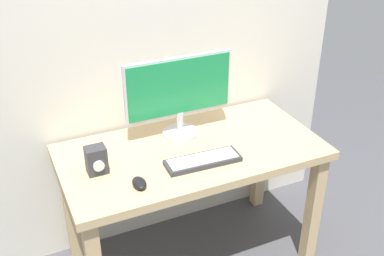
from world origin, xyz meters
TOP-DOWN VIEW (x-y plane):
  - ground_plane at (0.00, 0.00)m, footprint 6.00×6.00m
  - desk at (0.00, 0.00)m, footprint 1.35×0.69m
  - monitor at (0.01, 0.17)m, footprint 0.59×0.19m
  - keyboard_primary at (-0.01, -0.15)m, footprint 0.38×0.14m
  - mouse at (-0.35, -0.20)m, footprint 0.07×0.10m
  - audio_controller at (-0.50, -0.01)m, footprint 0.10×0.09m

SIDE VIEW (x-z plane):
  - ground_plane at x=0.00m, z-range 0.00..0.00m
  - desk at x=0.00m, z-range 0.27..1.01m
  - keyboard_primary at x=-0.01m, z-range 0.75..0.77m
  - mouse at x=-0.35m, z-range 0.75..0.78m
  - audio_controller at x=-0.50m, z-range 0.75..0.88m
  - monitor at x=0.01m, z-range 0.78..1.21m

